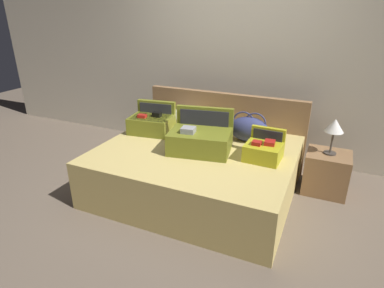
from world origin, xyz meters
TOP-DOWN VIEW (x-y plane):
  - ground_plane at (0.00, 0.00)m, footprint 12.00×12.00m
  - back_wall at (0.00, 1.65)m, footprint 8.00×0.10m
  - bed at (0.00, 0.40)m, footprint 1.96×1.63m
  - headboard at (0.00, 1.26)m, footprint 2.00×0.08m
  - hard_case_large at (0.05, 0.37)m, footprint 0.67×0.55m
  - hard_case_medium at (-0.68, 0.64)m, footprint 0.51×0.45m
  - hard_case_small at (0.68, 0.44)m, footprint 0.34×0.33m
  - duffel_bag at (0.42, 0.83)m, footprint 0.44×0.25m
  - pillow_near_headboard at (-0.54, 1.05)m, footprint 0.42×0.34m
  - nightstand at (1.26, 0.97)m, footprint 0.44×0.40m
  - table_lamp at (1.26, 0.97)m, footprint 0.19×0.19m

SIDE VIEW (x-z plane):
  - ground_plane at x=0.00m, z-range 0.00..0.00m
  - nightstand at x=1.26m, z-range 0.00..0.44m
  - bed at x=0.00m, z-range 0.00..0.50m
  - headboard at x=0.00m, z-range 0.00..0.89m
  - pillow_near_headboard at x=-0.54m, z-range 0.50..0.67m
  - hard_case_small at x=0.68m, z-range 0.46..0.74m
  - hard_case_medium at x=-0.68m, z-range 0.45..0.78m
  - hard_case_large at x=0.05m, z-range 0.43..0.83m
  - duffel_bag at x=0.42m, z-range 0.48..0.80m
  - table_lamp at x=1.26m, z-range 0.55..0.93m
  - back_wall at x=0.00m, z-range 0.00..2.60m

